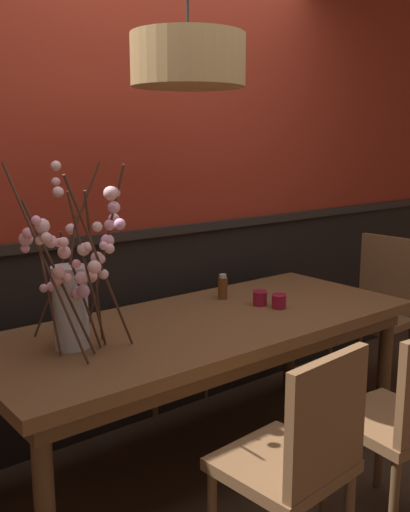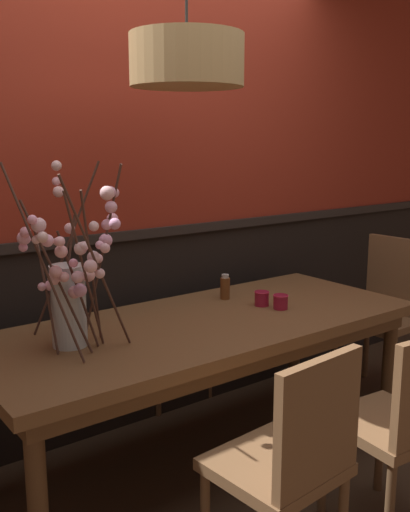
{
  "view_description": "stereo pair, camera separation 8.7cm",
  "coord_description": "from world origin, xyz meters",
  "px_view_note": "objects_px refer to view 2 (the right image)",
  "views": [
    {
      "loc": [
        -1.63,
        -2.02,
        1.56
      ],
      "look_at": [
        0.0,
        0.0,
        1.04
      ],
      "focal_mm": 40.8,
      "sensor_mm": 36.0,
      "label": 1
    },
    {
      "loc": [
        -1.56,
        -2.08,
        1.56
      ],
      "look_at": [
        0.0,
        0.0,
        1.04
      ],
      "focal_mm": 40.8,
      "sensor_mm": 36.0,
      "label": 2
    }
  ],
  "objects_px": {
    "candle_holder_nearer_edge": "(262,298)",
    "dining_table": "(205,337)",
    "vase_with_blossoms": "(71,288)",
    "candle_holder_nearer_center": "(281,302)",
    "chair_near_side_right": "(402,420)",
    "chair_near_side_left": "(291,460)",
    "pendant_lamp": "(187,61)",
    "chair_far_side_left": "(63,335)",
    "chair_head_east_end": "(385,307)",
    "chair_far_side_right": "(160,312)",
    "condiment_bottle": "(225,287)"
  },
  "relations": [
    {
      "from": "chair_far_side_right",
      "to": "chair_head_east_end",
      "type": "height_order",
      "value": "chair_head_east_end"
    },
    {
      "from": "chair_far_side_right",
      "to": "condiment_bottle",
      "type": "height_order",
      "value": "chair_far_side_right"
    },
    {
      "from": "dining_table",
      "to": "pendant_lamp",
      "type": "bearing_deg",
      "value": -155.41
    },
    {
      "from": "candle_holder_nearer_center",
      "to": "condiment_bottle",
      "type": "height_order",
      "value": "condiment_bottle"
    },
    {
      "from": "chair_far_side_left",
      "to": "condiment_bottle",
      "type": "xyz_separation_m",
      "value": [
        0.65,
        -0.62,
        0.3
      ]
    },
    {
      "from": "condiment_bottle",
      "to": "pendant_lamp",
      "type": "relative_size",
      "value": 0.14
    },
    {
      "from": "chair_far_side_left",
      "to": "chair_near_side_left",
      "type": "bearing_deg",
      "value": -87.16
    },
    {
      "from": "chair_far_side_right",
      "to": "candle_holder_nearer_edge",
      "type": "xyz_separation_m",
      "value": [
        0.1,
        -0.8,
        0.25
      ]
    },
    {
      "from": "chair_head_east_end",
      "to": "chair_far_side_right",
      "type": "bearing_deg",
      "value": 145.24
    },
    {
      "from": "chair_far_side_right",
      "to": "pendant_lamp",
      "type": "relative_size",
      "value": 1.01
    },
    {
      "from": "chair_near_side_left",
      "to": "candle_holder_nearer_edge",
      "type": "relative_size",
      "value": 11.64
    },
    {
      "from": "chair_head_east_end",
      "to": "candle_holder_nearer_center",
      "type": "height_order",
      "value": "chair_head_east_end"
    },
    {
      "from": "chair_head_east_end",
      "to": "candle_holder_nearer_center",
      "type": "bearing_deg",
      "value": -173.99
    },
    {
      "from": "chair_head_east_end",
      "to": "candle_holder_nearer_edge",
      "type": "xyz_separation_m",
      "value": [
        -1.05,
        -0.01,
        0.23
      ]
    },
    {
      "from": "chair_near_side_right",
      "to": "candle_holder_nearer_edge",
      "type": "xyz_separation_m",
      "value": [
        0.07,
        0.89,
        0.28
      ]
    },
    {
      "from": "dining_table",
      "to": "chair_near_side_left",
      "type": "distance_m",
      "value": 0.88
    },
    {
      "from": "chair_far_side_left",
      "to": "chair_head_east_end",
      "type": "height_order",
      "value": "chair_head_east_end"
    },
    {
      "from": "candle_holder_nearer_center",
      "to": "candle_holder_nearer_edge",
      "type": "relative_size",
      "value": 1.0
    },
    {
      "from": "chair_far_side_right",
      "to": "chair_near_side_right",
      "type": "distance_m",
      "value": 1.69
    },
    {
      "from": "chair_near_side_right",
      "to": "candle_holder_nearer_edge",
      "type": "relative_size",
      "value": 11.28
    },
    {
      "from": "vase_with_blossoms",
      "to": "candle_holder_nearer_center",
      "type": "height_order",
      "value": "vase_with_blossoms"
    },
    {
      "from": "vase_with_blossoms",
      "to": "candle_holder_nearer_edge",
      "type": "bearing_deg",
      "value": -0.7
    },
    {
      "from": "chair_far_side_right",
      "to": "chair_near_side_right",
      "type": "relative_size",
      "value": 1.07
    },
    {
      "from": "chair_head_east_end",
      "to": "chair_near_side_right",
      "type": "bearing_deg",
      "value": -141.24
    },
    {
      "from": "chair_near_side_right",
      "to": "pendant_lamp",
      "type": "height_order",
      "value": "pendant_lamp"
    },
    {
      "from": "dining_table",
      "to": "chair_head_east_end",
      "type": "bearing_deg",
      "value": 1.06
    },
    {
      "from": "chair_near_side_left",
      "to": "candle_holder_nearer_center",
      "type": "xyz_separation_m",
      "value": [
        0.67,
        0.75,
        0.27
      ]
    },
    {
      "from": "candle_holder_nearer_edge",
      "to": "chair_far_side_left",
      "type": "bearing_deg",
      "value": 130.97
    },
    {
      "from": "candle_holder_nearer_edge",
      "to": "pendant_lamp",
      "type": "height_order",
      "value": "pendant_lamp"
    },
    {
      "from": "dining_table",
      "to": "chair_near_side_left",
      "type": "xyz_separation_m",
      "value": [
        -0.26,
        -0.83,
        -0.15
      ]
    },
    {
      "from": "candle_holder_nearer_edge",
      "to": "dining_table",
      "type": "bearing_deg",
      "value": -177.08
    },
    {
      "from": "chair_near_side_left",
      "to": "candle_holder_nearer_edge",
      "type": "height_order",
      "value": "chair_near_side_left"
    },
    {
      "from": "chair_near_side_right",
      "to": "candle_holder_nearer_center",
      "type": "bearing_deg",
      "value": 82.58
    },
    {
      "from": "chair_near_side_left",
      "to": "vase_with_blossoms",
      "type": "distance_m",
      "value": 1.05
    },
    {
      "from": "chair_far_side_left",
      "to": "chair_near_side_left",
      "type": "xyz_separation_m",
      "value": [
        0.08,
        -1.68,
        0.01
      ]
    },
    {
      "from": "dining_table",
      "to": "chair_far_side_left",
      "type": "bearing_deg",
      "value": 112.22
    },
    {
      "from": "vase_with_blossoms",
      "to": "candle_holder_nearer_center",
      "type": "relative_size",
      "value": 9.72
    },
    {
      "from": "chair_far_side_left",
      "to": "pendant_lamp",
      "type": "xyz_separation_m",
      "value": [
        0.21,
        -0.91,
        1.37
      ]
    },
    {
      "from": "chair_far_side_left",
      "to": "chair_near_side_left",
      "type": "relative_size",
      "value": 0.98
    },
    {
      "from": "chair_far_side_right",
      "to": "chair_far_side_left",
      "type": "bearing_deg",
      "value": 177.46
    },
    {
      "from": "chair_near_side_right",
      "to": "chair_near_side_left",
      "type": "height_order",
      "value": "chair_near_side_left"
    },
    {
      "from": "chair_far_side_right",
      "to": "pendant_lamp",
      "type": "distance_m",
      "value": 1.67
    },
    {
      "from": "chair_far_side_right",
      "to": "chair_near_side_right",
      "type": "bearing_deg",
      "value": -88.97
    },
    {
      "from": "chair_far_side_right",
      "to": "condiment_bottle",
      "type": "relative_size",
      "value": 7.06
    },
    {
      "from": "pendant_lamp",
      "to": "chair_near_side_left",
      "type": "bearing_deg",
      "value": -99.13
    },
    {
      "from": "chair_near_side_left",
      "to": "vase_with_blossoms",
      "type": "relative_size",
      "value": 1.2
    },
    {
      "from": "chair_near_side_left",
      "to": "pendant_lamp",
      "type": "bearing_deg",
      "value": 80.87
    },
    {
      "from": "candle_holder_nearer_center",
      "to": "chair_near_side_right",
      "type": "bearing_deg",
      "value": -97.42
    },
    {
      "from": "chair_far_side_left",
      "to": "chair_head_east_end",
      "type": "bearing_deg",
      "value": -24.95
    },
    {
      "from": "vase_with_blossoms",
      "to": "candle_holder_nearer_center",
      "type": "xyz_separation_m",
      "value": [
        1.05,
        -0.11,
        -0.21
      ]
    }
  ]
}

